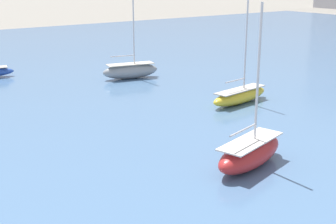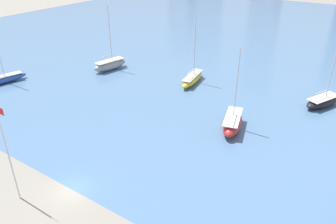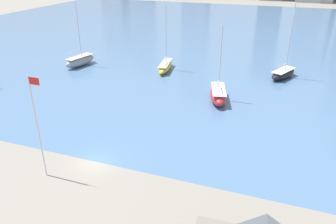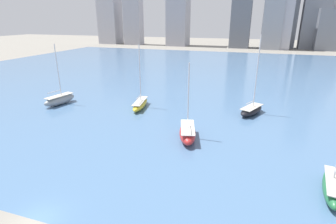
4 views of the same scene
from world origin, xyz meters
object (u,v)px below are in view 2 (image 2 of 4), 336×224
(sailboat_gray, at_px, (110,65))
(sailboat_yellow, at_px, (192,78))
(sailboat_blue, at_px, (1,79))
(sailboat_red, at_px, (232,122))
(sailboat_black, at_px, (323,101))
(flag_pole, at_px, (7,151))

(sailboat_gray, distance_m, sailboat_yellow, 18.01)
(sailboat_blue, bearing_deg, sailboat_red, 24.01)
(sailboat_black, relative_size, sailboat_yellow, 1.16)
(sailboat_yellow, height_order, sailboat_blue, sailboat_blue)
(flag_pole, relative_size, sailboat_yellow, 0.84)
(sailboat_red, bearing_deg, sailboat_blue, 175.69)
(sailboat_gray, distance_m, sailboat_blue, 20.59)
(sailboat_gray, distance_m, sailboat_black, 40.57)
(sailboat_gray, height_order, sailboat_blue, sailboat_blue)
(flag_pole, height_order, sailboat_gray, sailboat_gray)
(sailboat_red, xyz_separation_m, sailboat_yellow, (-13.18, 11.64, -0.19))
(flag_pole, distance_m, sailboat_red, 28.69)
(sailboat_red, relative_size, sailboat_blue, 0.79)
(sailboat_blue, bearing_deg, sailboat_black, 37.04)
(sailboat_gray, xyz_separation_m, sailboat_blue, (-11.83, -16.85, -0.24))
(sailboat_red, xyz_separation_m, sailboat_blue, (-42.72, -8.46, -0.23))
(sailboat_red, relative_size, sailboat_yellow, 0.90)
(sailboat_gray, bearing_deg, sailboat_blue, -113.32)
(sailboat_gray, relative_size, sailboat_blue, 0.87)
(sailboat_red, distance_m, sailboat_blue, 43.55)
(sailboat_red, height_order, sailboat_gray, sailboat_gray)
(flag_pole, bearing_deg, sailboat_black, 61.65)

